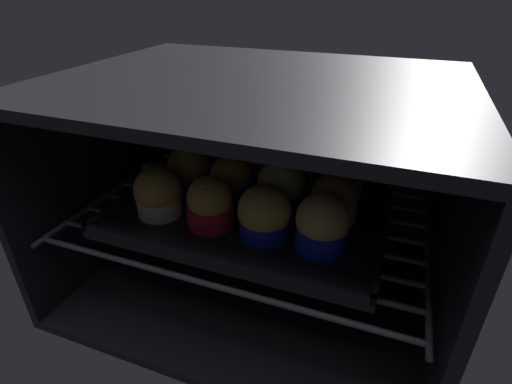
{
  "coord_description": "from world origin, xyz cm",
  "views": [
    {
      "loc": [
        19.77,
        -30.24,
        48.24
      ],
      "look_at": [
        0.0,
        21.79,
        17.22
      ],
      "focal_mm": 27.39,
      "sensor_mm": 36.0,
      "label": 1
    }
  ],
  "objects_px": {
    "muffin_row1_col3": "(334,200)",
    "muffin_row1_col0": "(189,170)",
    "muffin_row0_col3": "(322,224)",
    "muffin_row2_col0": "(209,151)",
    "muffin_row2_col2": "(294,166)",
    "muffin_row1_col1": "(231,180)",
    "muffin_row0_col2": "(264,214)",
    "muffin_row2_col1": "(252,159)",
    "muffin_row1_col2": "(281,187)",
    "muffin_row2_col3": "(342,174)",
    "muffin_row0_col0": "(159,194)",
    "muffin_row0_col1": "(210,204)",
    "baking_tray": "(256,205)"
  },
  "relations": [
    {
      "from": "muffin_row0_col2",
      "to": "muffin_row2_col3",
      "type": "height_order",
      "value": "same"
    },
    {
      "from": "muffin_row1_col2",
      "to": "muffin_row1_col3",
      "type": "distance_m",
      "value": 0.09
    },
    {
      "from": "muffin_row0_col1",
      "to": "muffin_row2_col2",
      "type": "height_order",
      "value": "same"
    },
    {
      "from": "muffin_row0_col0",
      "to": "muffin_row2_col2",
      "type": "height_order",
      "value": "muffin_row0_col0"
    },
    {
      "from": "baking_tray",
      "to": "muffin_row0_col2",
      "type": "height_order",
      "value": "muffin_row0_col2"
    },
    {
      "from": "muffin_row0_col1",
      "to": "muffin_row1_col0",
      "type": "bearing_deg",
      "value": 134.21
    },
    {
      "from": "muffin_row2_col2",
      "to": "muffin_row2_col3",
      "type": "relative_size",
      "value": 0.99
    },
    {
      "from": "muffin_row1_col2",
      "to": "muffin_row0_col3",
      "type": "bearing_deg",
      "value": -43.81
    },
    {
      "from": "muffin_row0_col1",
      "to": "muffin_row2_col0",
      "type": "bearing_deg",
      "value": 117.47
    },
    {
      "from": "muffin_row1_col0",
      "to": "muffin_row2_col1",
      "type": "relative_size",
      "value": 1.03
    },
    {
      "from": "muffin_row0_col1",
      "to": "muffin_row2_col1",
      "type": "bearing_deg",
      "value": 89.92
    },
    {
      "from": "muffin_row0_col0",
      "to": "muffin_row1_col0",
      "type": "bearing_deg",
      "value": 86.43
    },
    {
      "from": "muffin_row1_col1",
      "to": "muffin_row2_col3",
      "type": "xyz_separation_m",
      "value": [
        0.17,
        0.08,
        0.0
      ]
    },
    {
      "from": "muffin_row0_col1",
      "to": "muffin_row1_col0",
      "type": "xyz_separation_m",
      "value": [
        -0.08,
        0.09,
        0.0
      ]
    },
    {
      "from": "muffin_row0_col0",
      "to": "muffin_row1_col1",
      "type": "distance_m",
      "value": 0.12
    },
    {
      "from": "muffin_row1_col0",
      "to": "muffin_row1_col2",
      "type": "bearing_deg",
      "value": -1.22
    },
    {
      "from": "muffin_row1_col3",
      "to": "muffin_row2_col3",
      "type": "height_order",
      "value": "muffin_row2_col3"
    },
    {
      "from": "muffin_row2_col1",
      "to": "muffin_row2_col3",
      "type": "relative_size",
      "value": 0.98
    },
    {
      "from": "muffin_row0_col2",
      "to": "muffin_row2_col1",
      "type": "relative_size",
      "value": 1.01
    },
    {
      "from": "muffin_row0_col0",
      "to": "muffin_row0_col2",
      "type": "height_order",
      "value": "muffin_row0_col0"
    },
    {
      "from": "muffin_row2_col2",
      "to": "muffin_row1_col3",
      "type": "bearing_deg",
      "value": -44.79
    },
    {
      "from": "muffin_row0_col3",
      "to": "muffin_row1_col3",
      "type": "relative_size",
      "value": 1.1
    },
    {
      "from": "muffin_row1_col2",
      "to": "muffin_row2_col3",
      "type": "distance_m",
      "value": 0.12
    },
    {
      "from": "muffin_row1_col1",
      "to": "muffin_row2_col0",
      "type": "relative_size",
      "value": 0.93
    },
    {
      "from": "muffin_row0_col2",
      "to": "muffin_row1_col3",
      "type": "distance_m",
      "value": 0.11
    },
    {
      "from": "baking_tray",
      "to": "muffin_row0_col0",
      "type": "xyz_separation_m",
      "value": [
        -0.13,
        -0.08,
        0.04
      ]
    },
    {
      "from": "muffin_row0_col3",
      "to": "muffin_row2_col0",
      "type": "relative_size",
      "value": 1.0
    },
    {
      "from": "muffin_row1_col3",
      "to": "muffin_row1_col0",
      "type": "bearing_deg",
      "value": 178.62
    },
    {
      "from": "muffin_row0_col2",
      "to": "muffin_row2_col1",
      "type": "height_order",
      "value": "same"
    },
    {
      "from": "muffin_row0_col0",
      "to": "muffin_row2_col3",
      "type": "distance_m",
      "value": 0.3
    },
    {
      "from": "muffin_row1_col3",
      "to": "muffin_row2_col3",
      "type": "relative_size",
      "value": 0.94
    },
    {
      "from": "muffin_row0_col3",
      "to": "muffin_row0_col0",
      "type": "bearing_deg",
      "value": -179.6
    },
    {
      "from": "muffin_row0_col1",
      "to": "muffin_row1_col3",
      "type": "distance_m",
      "value": 0.19
    },
    {
      "from": "muffin_row0_col2",
      "to": "muffin_row1_col0",
      "type": "distance_m",
      "value": 0.19
    },
    {
      "from": "muffin_row0_col3",
      "to": "muffin_row0_col1",
      "type": "bearing_deg",
      "value": -179.2
    },
    {
      "from": "muffin_row0_col0",
      "to": "muffin_row2_col2",
      "type": "bearing_deg",
      "value": 44.6
    },
    {
      "from": "muffin_row1_col2",
      "to": "muffin_row2_col3",
      "type": "height_order",
      "value": "muffin_row1_col2"
    },
    {
      "from": "muffin_row0_col3",
      "to": "muffin_row1_col0",
      "type": "distance_m",
      "value": 0.26
    },
    {
      "from": "muffin_row2_col0",
      "to": "muffin_row2_col1",
      "type": "relative_size",
      "value": 1.05
    },
    {
      "from": "muffin_row1_col3",
      "to": "muffin_row2_col2",
      "type": "distance_m",
      "value": 0.12
    },
    {
      "from": "muffin_row0_col2",
      "to": "muffin_row1_col3",
      "type": "height_order",
      "value": "muffin_row0_col2"
    },
    {
      "from": "muffin_row0_col0",
      "to": "muffin_row0_col2",
      "type": "bearing_deg",
      "value": 0.4
    },
    {
      "from": "muffin_row1_col3",
      "to": "muffin_row2_col2",
      "type": "relative_size",
      "value": 0.94
    },
    {
      "from": "muffin_row0_col0",
      "to": "muffin_row2_col1",
      "type": "xyz_separation_m",
      "value": [
        0.09,
        0.17,
        0.0
      ]
    },
    {
      "from": "muffin_row2_col2",
      "to": "muffin_row0_col0",
      "type": "bearing_deg",
      "value": -135.4
    },
    {
      "from": "muffin_row1_col0",
      "to": "muffin_row2_col2",
      "type": "relative_size",
      "value": 1.02
    },
    {
      "from": "muffin_row1_col2",
      "to": "muffin_row2_col1",
      "type": "relative_size",
      "value": 1.07
    },
    {
      "from": "muffin_row2_col2",
      "to": "muffin_row0_col2",
      "type": "bearing_deg",
      "value": -88.55
    },
    {
      "from": "muffin_row1_col0",
      "to": "muffin_row0_col2",
      "type": "bearing_deg",
      "value": -26.65
    },
    {
      "from": "muffin_row1_col3",
      "to": "muffin_row2_col0",
      "type": "distance_m",
      "value": 0.27
    }
  ]
}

